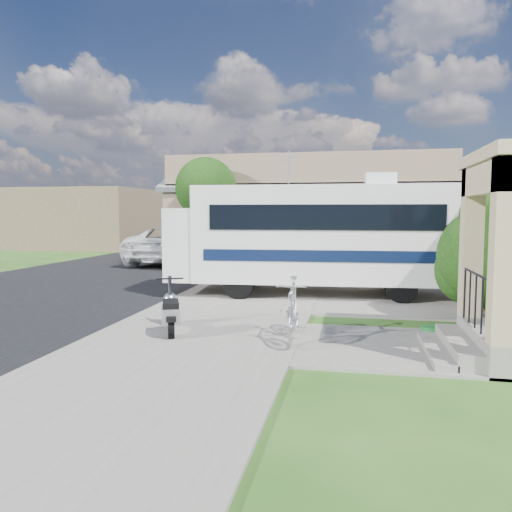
% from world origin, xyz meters
% --- Properties ---
extents(ground, '(120.00, 120.00, 0.00)m').
position_xyz_m(ground, '(0.00, 0.00, 0.00)').
color(ground, '#1F4612').
extents(street_slab, '(9.00, 80.00, 0.02)m').
position_xyz_m(street_slab, '(-7.50, 10.00, 0.01)').
color(street_slab, black).
rests_on(street_slab, ground).
extents(sidewalk_slab, '(4.00, 80.00, 0.06)m').
position_xyz_m(sidewalk_slab, '(-1.00, 10.00, 0.03)').
color(sidewalk_slab, slate).
rests_on(sidewalk_slab, ground).
extents(driveway_slab, '(7.00, 6.00, 0.05)m').
position_xyz_m(driveway_slab, '(1.50, 4.50, 0.03)').
color(driveway_slab, slate).
rests_on(driveway_slab, ground).
extents(walk_slab, '(4.00, 3.00, 0.05)m').
position_xyz_m(walk_slab, '(3.00, -1.00, 0.03)').
color(walk_slab, slate).
rests_on(walk_slab, ground).
extents(warehouse, '(12.50, 8.40, 5.04)m').
position_xyz_m(warehouse, '(0.00, 13.97, 1.99)').
color(warehouse, brown).
rests_on(warehouse, ground).
extents(distant_bldg_far, '(10.00, 8.00, 4.00)m').
position_xyz_m(distant_bldg_far, '(-17.00, 22.00, 2.00)').
color(distant_bldg_far, brown).
rests_on(distant_bldg_far, ground).
extents(distant_bldg_near, '(8.00, 7.00, 3.20)m').
position_xyz_m(distant_bldg_near, '(-15.00, 34.00, 1.60)').
color(distant_bldg_near, brown).
rests_on(distant_bldg_near, ground).
extents(street_tree_a, '(2.44, 2.40, 4.58)m').
position_xyz_m(street_tree_a, '(-3.70, 9.05, 3.25)').
color(street_tree_a, '#301E15').
rests_on(street_tree_a, ground).
extents(street_tree_b, '(2.44, 2.40, 4.73)m').
position_xyz_m(street_tree_b, '(-3.70, 19.05, 3.39)').
color(street_tree_b, '#301E15').
rests_on(street_tree_b, ground).
extents(street_tree_c, '(2.44, 2.40, 4.42)m').
position_xyz_m(street_tree_c, '(-3.70, 28.05, 3.10)').
color(street_tree_c, '#301E15').
rests_on(street_tree_c, ground).
extents(motorhome, '(8.18, 3.01, 4.13)m').
position_xyz_m(motorhome, '(0.80, 4.45, 1.77)').
color(motorhome, silver).
rests_on(motorhome, ground).
extents(shrub, '(2.46, 2.34, 3.01)m').
position_xyz_m(shrub, '(4.95, 1.69, 1.54)').
color(shrub, '#301E15').
rests_on(shrub, ground).
extents(scooter, '(0.84, 1.52, 1.04)m').
position_xyz_m(scooter, '(-1.54, -0.87, 0.47)').
color(scooter, black).
rests_on(scooter, ground).
extents(bicycle, '(0.66, 1.93, 1.14)m').
position_xyz_m(bicycle, '(0.87, -0.92, 0.57)').
color(bicycle, '#9C9CA3').
rests_on(bicycle, ground).
extents(pickup_truck, '(3.59, 6.75, 1.81)m').
position_xyz_m(pickup_truck, '(-6.13, 12.45, 0.90)').
color(pickup_truck, white).
rests_on(pickup_truck, ground).
extents(van, '(3.25, 6.54, 1.83)m').
position_xyz_m(van, '(-6.57, 20.52, 0.91)').
color(van, white).
rests_on(van, ground).
extents(garden_hose, '(0.41, 0.41, 0.19)m').
position_xyz_m(garden_hose, '(3.46, -0.04, 0.09)').
color(garden_hose, '#136322').
rests_on(garden_hose, ground).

